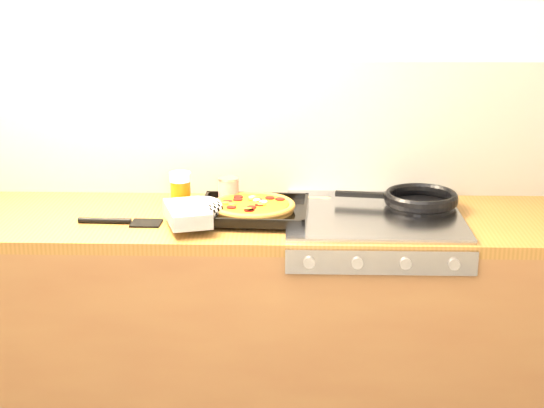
{
  "coord_description": "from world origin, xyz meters",
  "views": [
    {
      "loc": [
        0.18,
        -1.65,
        1.78
      ],
      "look_at": [
        0.1,
        1.08,
        0.95
      ],
      "focal_mm": 55.0,
      "sensor_mm": 36.0,
      "label": 1
    }
  ],
  "objects_px": {
    "frying_pan": "(419,200)",
    "juice_glass": "(181,189)",
    "pizza_on_tray": "(235,209)",
    "tomato_can": "(229,192)"
  },
  "relations": [
    {
      "from": "frying_pan",
      "to": "tomato_can",
      "type": "bearing_deg",
      "value": 177.62
    },
    {
      "from": "tomato_can",
      "to": "frying_pan",
      "type": "bearing_deg",
      "value": -2.38
    },
    {
      "from": "tomato_can",
      "to": "juice_glass",
      "type": "bearing_deg",
      "value": -177.43
    },
    {
      "from": "frying_pan",
      "to": "tomato_can",
      "type": "xyz_separation_m",
      "value": [
        -0.68,
        0.03,
        0.01
      ]
    },
    {
      "from": "pizza_on_tray",
      "to": "tomato_can",
      "type": "xyz_separation_m",
      "value": [
        -0.04,
        0.16,
        0.01
      ]
    },
    {
      "from": "pizza_on_tray",
      "to": "juice_glass",
      "type": "relative_size",
      "value": 3.94
    },
    {
      "from": "tomato_can",
      "to": "juice_glass",
      "type": "relative_size",
      "value": 0.84
    },
    {
      "from": "pizza_on_tray",
      "to": "frying_pan",
      "type": "distance_m",
      "value": 0.66
    },
    {
      "from": "frying_pan",
      "to": "juice_glass",
      "type": "height_order",
      "value": "juice_glass"
    },
    {
      "from": "pizza_on_tray",
      "to": "frying_pan",
      "type": "xyz_separation_m",
      "value": [
        0.64,
        0.13,
        -0.0
      ]
    }
  ]
}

